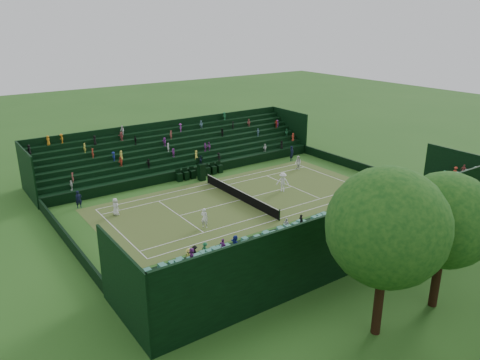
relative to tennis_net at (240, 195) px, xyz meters
The scene contains 17 objects.
ground 0.53m from the tennis_net, ahead, with size 160.00×160.00×0.00m, color #295A1C.
court_surface 0.52m from the tennis_net, ahead, with size 12.97×26.77×0.01m, color #346822.
perimeter_wall_north 15.89m from the tennis_net, 90.00° to the left, with size 17.17×0.20×1.00m, color black.
perimeter_wall_south 15.89m from the tennis_net, 90.00° to the right, with size 17.17×0.20×1.00m, color black.
perimeter_wall_east 8.49m from the tennis_net, ahead, with size 0.20×31.77×1.00m, color black.
perimeter_wall_west 8.49m from the tennis_net, behind, with size 0.20×31.77×1.00m, color black.
north_grandstand 12.70m from the tennis_net, ahead, with size 6.60×32.00×4.90m.
south_grandstand 12.70m from the tennis_net, behind, with size 6.60×32.00×4.90m.
tennis_net is the anchor object (origin of this frame).
umpire_chair 7.04m from the tennis_net, behind, with size 0.85×0.85×2.66m.
courtside_chairs 8.04m from the tennis_net, behind, with size 0.58×5.54×1.25m.
player_near_west 11.30m from the tennis_net, 106.92° to the right, with size 0.77×0.50×1.57m, color silver.
player_near_east 6.68m from the tennis_net, 60.66° to the right, with size 0.62×0.41×1.70m, color white.
player_far_west 11.37m from the tennis_net, 110.02° to the left, with size 0.76×0.59×1.57m, color white.
player_far_east 4.83m from the tennis_net, 84.39° to the left, with size 1.25×0.72×1.93m, color white.
line_judge_north 14.22m from the tennis_net, 119.25° to the left, with size 0.65×0.43×1.78m, color black.
line_judge_south 14.59m from the tennis_net, 117.81° to the right, with size 0.58×0.38×1.60m, color black.
Camera 1 is at (33.39, -23.38, 16.28)m, focal length 35.00 mm.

